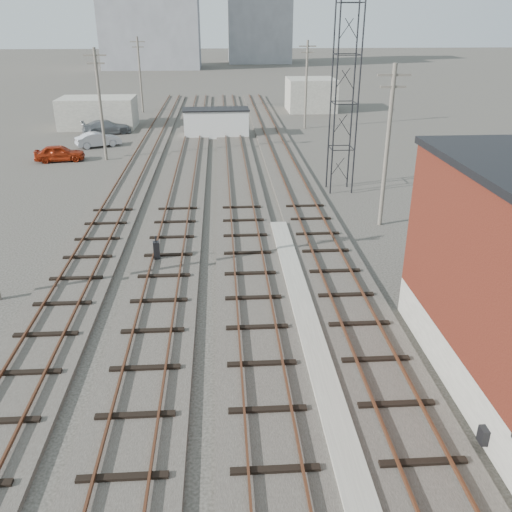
{
  "coord_description": "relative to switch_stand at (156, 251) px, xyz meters",
  "views": [
    {
      "loc": [
        -2.71,
        -1.35,
        11.23
      ],
      "look_at": [
        -1.39,
        18.95,
        2.2
      ],
      "focal_mm": 38.0,
      "sensor_mm": 36.0,
      "label": 1
    }
  ],
  "objects": [
    {
      "name": "ground",
      "position": [
        6.03,
        36.52,
        -0.61
      ],
      "size": [
        320.0,
        320.0,
        0.0
      ],
      "primitive_type": "plane",
      "color": "#282621",
      "rests_on": "ground"
    },
    {
      "name": "track_right",
      "position": [
        8.53,
        15.52,
        -0.51
      ],
      "size": [
        3.2,
        90.0,
        0.39
      ],
      "color": "#332D28",
      "rests_on": "ground"
    },
    {
      "name": "track_mid_right",
      "position": [
        4.53,
        15.52,
        -0.51
      ],
      "size": [
        3.2,
        90.0,
        0.39
      ],
      "color": "#332D28",
      "rests_on": "ground"
    },
    {
      "name": "track_mid_left",
      "position": [
        0.53,
        15.52,
        -0.51
      ],
      "size": [
        3.2,
        90.0,
        0.39
      ],
      "color": "#332D28",
      "rests_on": "ground"
    },
    {
      "name": "track_left",
      "position": [
        -3.47,
        15.52,
        -0.51
      ],
      "size": [
        3.2,
        90.0,
        0.39
      ],
      "color": "#332D28",
      "rests_on": "ground"
    },
    {
      "name": "platform_curb",
      "position": [
        6.53,
        -9.48,
        -0.48
      ],
      "size": [
        0.9,
        28.0,
        0.26
      ],
      "primitive_type": "cube",
      "color": "gray",
      "rests_on": "ground"
    },
    {
      "name": "lattice_tower",
      "position": [
        11.53,
        11.52,
        6.89
      ],
      "size": [
        1.6,
        1.6,
        15.0
      ],
      "color": "black",
      "rests_on": "ground"
    },
    {
      "name": "utility_pole_left_b",
      "position": [
        -6.47,
        21.52,
        4.19
      ],
      "size": [
        1.8,
        0.24,
        9.0
      ],
      "color": "#595147",
      "rests_on": "ground"
    },
    {
      "name": "utility_pole_left_c",
      "position": [
        -6.47,
        46.52,
        4.19
      ],
      "size": [
        1.8,
        0.24,
        9.0
      ],
      "color": "#595147",
      "rests_on": "ground"
    },
    {
      "name": "utility_pole_right_a",
      "position": [
        12.53,
        4.52,
        4.19
      ],
      "size": [
        1.8,
        0.24,
        9.0
      ],
      "color": "#595147",
      "rests_on": "ground"
    },
    {
      "name": "utility_pole_right_b",
      "position": [
        12.53,
        34.52,
        4.19
      ],
      "size": [
        1.8,
        0.24,
        9.0
      ],
      "color": "#595147",
      "rests_on": "ground"
    },
    {
      "name": "apartment_right",
      "position": [
        14.03,
        126.52,
        12.39
      ],
      "size": [
        16.0,
        12.0,
        26.0
      ],
      "primitive_type": "cube",
      "color": "gray",
      "rests_on": "ground"
    },
    {
      "name": "shed_left",
      "position": [
        -9.97,
        36.52,
        0.99
      ],
      "size": [
        8.0,
        5.0,
        3.2
      ],
      "primitive_type": "cube",
      "color": "gray",
      "rests_on": "ground"
    },
    {
      "name": "shed_right",
      "position": [
        15.03,
        46.52,
        1.39
      ],
      "size": [
        6.0,
        6.0,
        4.0
      ],
      "primitive_type": "cube",
      "color": "gray",
      "rests_on": "ground"
    },
    {
      "name": "switch_stand",
      "position": [
        0.0,
        0.0,
        0.0
      ],
      "size": [
        0.34,
        0.34,
        1.3
      ],
      "rotation": [
        0.0,
        0.0,
        0.17
      ],
      "color": "black",
      "rests_on": "ground"
    },
    {
      "name": "site_trailer",
      "position": [
        2.9,
        30.67,
        0.79
      ],
      "size": [
        6.72,
        3.1,
        2.79
      ],
      "rotation": [
        0.0,
        0.0,
        0.03
      ],
      "color": "silver",
      "rests_on": "ground"
    },
    {
      "name": "car_red",
      "position": [
        -10.26,
        21.29,
        0.08
      ],
      "size": [
        4.26,
        2.22,
        1.38
      ],
      "primitive_type": "imported",
      "rotation": [
        0.0,
        0.0,
        1.72
      ],
      "color": "#98260D",
      "rests_on": "ground"
    },
    {
      "name": "car_silver",
      "position": [
        -8.14,
        26.7,
        0.06
      ],
      "size": [
        4.29,
        3.06,
        1.34
      ],
      "primitive_type": "imported",
      "rotation": [
        0.0,
        0.0,
        2.02
      ],
      "color": "#B0B2B9",
      "rests_on": "ground"
    },
    {
      "name": "car_grey",
      "position": [
        -8.48,
        32.77,
        0.1
      ],
      "size": [
        5.29,
        3.39,
        1.43
      ],
      "primitive_type": "imported",
      "rotation": [
        0.0,
        0.0,
        1.88
      ],
      "color": "slate",
      "rests_on": "ground"
    }
  ]
}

